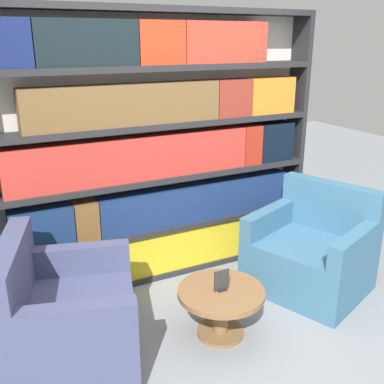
% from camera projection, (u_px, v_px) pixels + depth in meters
% --- Properties ---
extents(ground_plane, '(14.00, 14.00, 0.00)m').
position_uv_depth(ground_plane, '(231.00, 343.00, 3.29)').
color(ground_plane, gray).
extents(bookshelf, '(2.97, 0.30, 2.36)m').
position_uv_depth(bookshelf, '(159.00, 156.00, 3.95)').
color(bookshelf, silver).
rests_on(bookshelf, ground_plane).
extents(armchair_left, '(1.05, 1.12, 0.91)m').
position_uv_depth(armchair_left, '(67.00, 320.00, 3.03)').
color(armchair_left, '#42476B').
rests_on(armchair_left, ground_plane).
extents(armchair_right, '(1.11, 1.16, 0.91)m').
position_uv_depth(armchair_right, '(311.00, 254.00, 3.96)').
color(armchair_right, '#386684').
rests_on(armchair_right, ground_plane).
extents(coffee_table, '(0.64, 0.64, 0.38)m').
position_uv_depth(coffee_table, '(221.00, 303.00, 3.31)').
color(coffee_table, brown).
rests_on(coffee_table, ground_plane).
extents(table_sign, '(0.12, 0.06, 0.16)m').
position_uv_depth(table_sign, '(221.00, 282.00, 3.25)').
color(table_sign, black).
rests_on(table_sign, coffee_table).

